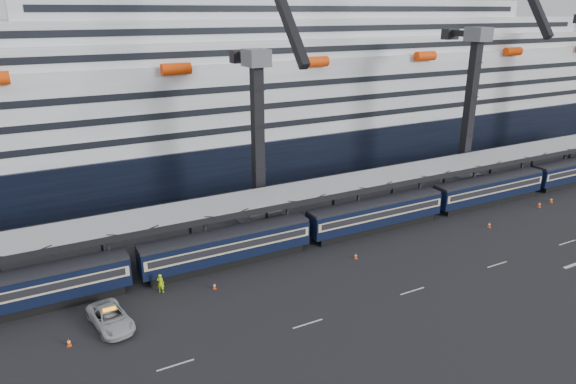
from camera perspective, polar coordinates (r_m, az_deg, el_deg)
name	(u,v)px	position (r m, az deg, el deg)	size (l,w,h in m)	color
ground	(482,247)	(64.88, 20.71, -5.71)	(260.00, 260.00, 0.00)	black
lane_markings	(567,250)	(68.24, 28.58, -5.65)	(111.00, 4.27, 0.02)	beige
train	(397,209)	(67.43, 12.02, -1.83)	(133.05, 3.00, 4.05)	black
canopy	(407,173)	(72.18, 13.03, 2.09)	(130.00, 6.25, 5.53)	gray
cruise_ship	(290,91)	(95.86, 0.18, 11.19)	(214.09, 28.84, 34.00)	black
crane_dark_near	(259,134)	(63.52, -3.22, 6.45)	(4.50, 17.75, 35.08)	#505358
crane_dark_mid	(473,101)	(83.17, 19.83, 9.47)	(4.50, 18.24, 39.64)	#505358
pickup_truck	(111,318)	(48.81, -19.11, -13.10)	(2.78, 6.03, 1.68)	#A8ABAF
worker	(161,283)	(52.65, -13.97, -9.81)	(0.73, 0.48, 1.99)	#B5EB0C
traffic_cone_a	(69,342)	(47.83, -23.18, -15.08)	(0.37, 0.37, 0.74)	#FE4308
traffic_cone_b	(214,286)	(52.56, -8.18, -10.27)	(0.34, 0.34, 0.68)	#FE4308
traffic_cone_c	(356,256)	(58.35, 7.54, -7.04)	(0.35, 0.35, 0.70)	#FE4308
traffic_cone_d	(489,225)	(70.66, 21.47, -3.39)	(0.40, 0.40, 0.80)	#FE4308
traffic_cone_e	(551,200)	(83.39, 27.21, -0.78)	(0.41, 0.41, 0.83)	#FE4308
traffic_cone_f	(539,204)	(80.69, 26.15, -1.24)	(0.42, 0.42, 0.84)	#FE4308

